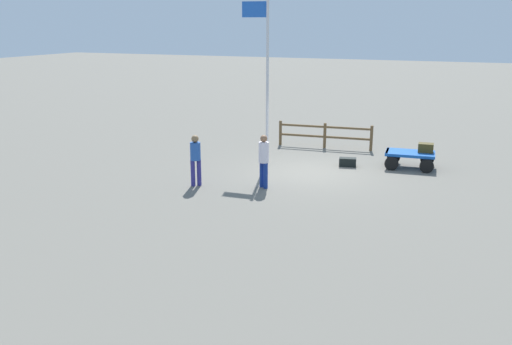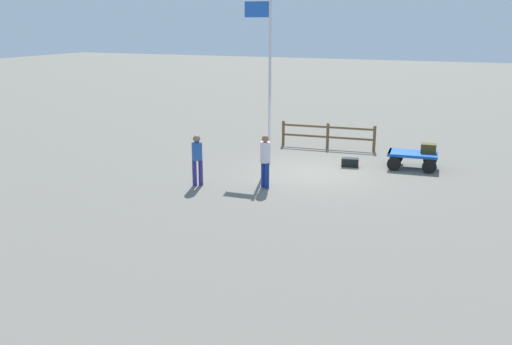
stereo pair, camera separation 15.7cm
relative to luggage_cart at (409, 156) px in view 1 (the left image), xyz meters
name	(u,v)px [view 1 (the left image)]	position (x,y,z in m)	size (l,w,h in m)	color
ground_plane	(312,172)	(3.05, 1.91, -0.42)	(120.00, 120.00, 0.00)	#6B675D
luggage_cart	(409,156)	(0.00, 0.00, 0.00)	(1.79, 1.33, 0.58)	#144FAB
suitcase_maroon	(426,148)	(-0.52, -0.19, 0.32)	(0.55, 0.42, 0.32)	#443815
suitcase_olive	(348,162)	(2.09, 0.64, -0.27)	(0.66, 0.43, 0.31)	black
worker_lead	(264,158)	(3.95, 4.27, 0.55)	(0.44, 0.44, 1.70)	navy
worker_trailing	(196,157)	(6.03, 4.89, 0.54)	(0.46, 0.46, 1.65)	navy
flagpole	(265,68)	(5.15, 1.12, 3.04)	(1.02, 0.10, 5.88)	silver
wooden_fence	(325,134)	(3.68, -2.01, 0.18)	(3.92, 0.43, 1.04)	brown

